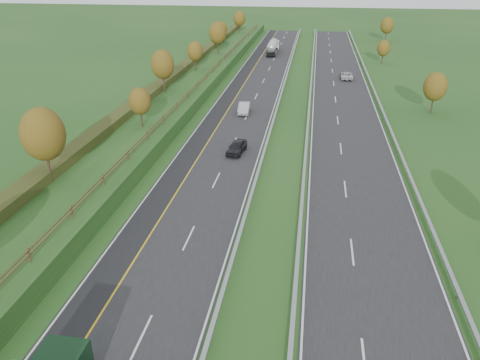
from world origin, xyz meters
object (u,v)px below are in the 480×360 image
Objects in this scene: car_dark_near at (237,147)px; car_silver_mid at (244,108)px; car_oncoming at (347,75)px; road_tanker at (273,47)px; car_small_far at (274,46)px.

car_silver_mid is (-1.59, 17.24, 0.04)m from car_dark_near.
car_dark_near is 46.60m from car_oncoming.
road_tanker is 7.89m from car_small_far.
car_small_far reaches higher than car_dark_near.
car_oncoming is at bearing 53.88° from car_silver_mid.
car_silver_mid is 0.94× the size of car_oncoming.
road_tanker is at bearing 99.46° from car_dark_near.
car_dark_near is at bearing -88.45° from road_tanker.
car_oncoming is at bearing 78.19° from car_dark_near.
road_tanker is at bearing -56.26° from car_oncoming.
car_dark_near is 0.92× the size of car_silver_mid.
car_small_far is at bearing 87.52° from car_silver_mid.
road_tanker is 1.97× the size of car_small_far.
car_silver_mid is at bearing -86.51° from car_small_far.
car_small_far is at bearing -62.23° from car_oncoming.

